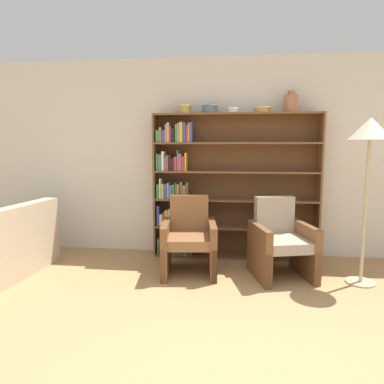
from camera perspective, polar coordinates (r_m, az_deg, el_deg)
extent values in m
plane|color=#A87F51|center=(2.55, 8.66, -29.09)|extent=(24.00, 24.00, 0.00)
cube|color=silver|center=(4.87, 7.84, 5.68)|extent=(12.00, 0.06, 2.75)
cube|color=brown|center=(4.83, -6.03, 1.05)|extent=(0.02, 0.30, 1.97)
cube|color=brown|center=(4.85, 20.38, 0.66)|extent=(0.02, 0.30, 1.97)
cube|color=brown|center=(4.70, 7.40, 12.75)|extent=(2.18, 0.30, 0.02)
cube|color=brown|center=(4.91, 7.02, -10.47)|extent=(2.18, 0.30, 0.03)
cube|color=brown|center=(4.85, 7.19, 1.07)|extent=(2.18, 0.01, 1.97)
cube|color=#4C756B|center=(4.92, -5.53, -8.91)|extent=(0.03, 0.13, 0.22)
cube|color=#669EB2|center=(4.91, -5.08, -9.01)|extent=(0.04, 0.13, 0.21)
cube|color=#669EB2|center=(4.93, -4.49, -9.17)|extent=(0.04, 0.18, 0.17)
cube|color=white|center=(4.92, -4.10, -8.60)|extent=(0.02, 0.19, 0.27)
cube|color=#4C756B|center=(4.92, -3.72, -8.75)|extent=(0.04, 0.20, 0.25)
cube|color=red|center=(4.90, -3.41, -9.17)|extent=(0.02, 0.15, 0.19)
cube|color=red|center=(4.88, -3.16, -8.75)|extent=(0.02, 0.13, 0.27)
cube|color=#388C47|center=(4.90, -2.75, -9.15)|extent=(0.04, 0.18, 0.19)
cube|color=#4C756B|center=(4.87, -2.25, -8.87)|extent=(0.04, 0.14, 0.25)
cube|color=#388C47|center=(4.89, -1.74, -8.85)|extent=(0.02, 0.18, 0.25)
cube|color=orange|center=(4.89, -1.44, -9.08)|extent=(0.02, 0.18, 0.21)
cube|color=#669EB2|center=(4.88, -1.05, -9.02)|extent=(0.03, 0.19, 0.22)
cube|color=#7F6B4C|center=(4.87, -0.72, -9.01)|extent=(0.02, 0.17, 0.23)
cube|color=#334CB2|center=(4.87, -0.41, -8.93)|extent=(0.02, 0.18, 0.24)
cube|color=#669EB2|center=(4.86, -0.12, -8.82)|extent=(0.02, 0.17, 0.27)
cube|color=brown|center=(4.81, 7.10, -5.82)|extent=(2.18, 0.30, 0.03)
cube|color=#334CB2|center=(4.82, -5.55, -3.90)|extent=(0.03, 0.15, 0.28)
cube|color=white|center=(4.84, -5.03, -4.57)|extent=(0.04, 0.17, 0.16)
cube|color=red|center=(4.82, -4.59, -4.45)|extent=(0.02, 0.15, 0.19)
cube|color=gold|center=(4.80, -4.19, -4.29)|extent=(0.04, 0.14, 0.22)
cube|color=white|center=(4.81, -3.69, -4.14)|extent=(0.02, 0.18, 0.24)
cube|color=#4C756B|center=(4.81, -3.31, -4.31)|extent=(0.03, 0.17, 0.21)
cube|color=gold|center=(4.79, -2.93, -4.61)|extent=(0.02, 0.14, 0.17)
cube|color=#4C756B|center=(4.77, -2.72, -4.19)|extent=(0.02, 0.13, 0.25)
cube|color=orange|center=(4.76, -2.37, -4.02)|extent=(0.03, 0.12, 0.28)
cube|color=#4C756B|center=(4.77, -1.86, -4.23)|extent=(0.03, 0.14, 0.24)
cube|color=#994C99|center=(4.77, -1.45, -4.47)|extent=(0.02, 0.15, 0.20)
cube|color=#669EB2|center=(4.76, -1.12, -4.72)|extent=(0.03, 0.12, 0.17)
cube|color=#4C756B|center=(4.75, -0.75, -4.15)|extent=(0.02, 0.13, 0.26)
cube|color=#B2A899|center=(4.74, -0.31, -4.08)|extent=(0.04, 0.13, 0.28)
cube|color=brown|center=(4.73, 7.17, -1.28)|extent=(2.18, 0.30, 0.02)
cube|color=#388C47|center=(4.79, -5.52, 0.19)|extent=(0.03, 0.19, 0.20)
cube|color=white|center=(4.75, -5.24, 0.62)|extent=(0.02, 0.12, 0.28)
cube|color=gold|center=(4.77, -4.78, 0.20)|extent=(0.03, 0.17, 0.20)
cube|color=#334CB2|center=(4.76, -4.35, 0.16)|extent=(0.04, 0.17, 0.20)
cube|color=#669EB2|center=(4.76, -3.88, 0.27)|extent=(0.03, 0.18, 0.22)
cube|color=#994C99|center=(4.74, -3.48, 0.06)|extent=(0.03, 0.17, 0.18)
cube|color=#388C47|center=(4.75, -3.02, 0.13)|extent=(0.03, 0.19, 0.20)
cube|color=#388C47|center=(4.74, -2.61, 0.29)|extent=(0.02, 0.19, 0.22)
cube|color=orange|center=(4.74, -2.21, 0.15)|extent=(0.04, 0.19, 0.20)
cube|color=#4C756B|center=(4.71, -1.74, 0.33)|extent=(0.03, 0.15, 0.24)
cube|color=orange|center=(4.73, -1.21, 0.06)|extent=(0.04, 0.19, 0.19)
cube|color=#7F6B4C|center=(4.71, -0.76, 0.26)|extent=(0.02, 0.17, 0.22)
cube|color=brown|center=(4.69, 7.25, 3.36)|extent=(2.18, 0.30, 0.02)
cube|color=#388C47|center=(4.73, -5.71, 4.97)|extent=(0.02, 0.14, 0.23)
cube|color=#4C756B|center=(4.72, -5.28, 4.90)|extent=(0.04, 0.13, 0.22)
cube|color=white|center=(4.74, -4.72, 5.18)|extent=(0.03, 0.19, 0.26)
cube|color=#4C756B|center=(4.71, -4.32, 4.77)|extent=(0.03, 0.15, 0.20)
cube|color=red|center=(4.71, -3.97, 4.88)|extent=(0.03, 0.16, 0.21)
cube|color=black|center=(4.73, -3.52, 4.89)|extent=(0.02, 0.19, 0.21)
cube|color=black|center=(4.71, -3.15, 4.65)|extent=(0.04, 0.17, 0.18)
cube|color=red|center=(4.69, -2.69, 4.74)|extent=(0.04, 0.14, 0.19)
cube|color=#388C47|center=(4.69, -2.29, 5.25)|extent=(0.02, 0.16, 0.27)
cube|color=#994C99|center=(4.70, -1.90, 5.00)|extent=(0.04, 0.19, 0.23)
cube|color=red|center=(4.69, -1.41, 4.78)|extent=(0.03, 0.19, 0.20)
cube|color=gold|center=(4.68, -0.99, 5.05)|extent=(0.02, 0.17, 0.24)
cube|color=brown|center=(4.68, 7.33, 8.06)|extent=(2.18, 0.30, 0.02)
cube|color=#388C47|center=(4.73, -5.67, 9.20)|extent=(0.04, 0.15, 0.16)
cube|color=#7F6B4C|center=(4.74, -5.13, 9.42)|extent=(0.04, 0.18, 0.20)
cube|color=#334CB2|center=(4.73, -4.59, 9.23)|extent=(0.04, 0.18, 0.16)
cube|color=orange|center=(4.71, -4.27, 9.69)|extent=(0.02, 0.14, 0.24)
cube|color=#B2A899|center=(4.70, -3.90, 9.84)|extent=(0.03, 0.14, 0.26)
cube|color=red|center=(4.71, -3.51, 9.53)|extent=(0.02, 0.17, 0.21)
cube|color=black|center=(4.71, -3.04, 9.38)|extent=(0.04, 0.19, 0.19)
cube|color=#388C47|center=(4.70, -2.53, 9.72)|extent=(0.02, 0.18, 0.24)
cube|color=#B2A899|center=(4.68, -2.23, 9.81)|extent=(0.02, 0.15, 0.25)
cube|color=gold|center=(4.70, -1.72, 9.89)|extent=(0.04, 0.18, 0.27)
cube|color=#334CB2|center=(4.69, -1.15, 9.85)|extent=(0.03, 0.20, 0.26)
cube|color=red|center=(4.67, -0.76, 9.65)|extent=(0.02, 0.15, 0.22)
cube|color=orange|center=(4.66, -0.43, 9.85)|extent=(0.02, 0.15, 0.26)
cube|color=#334CB2|center=(4.66, -0.06, 9.90)|extent=(0.03, 0.15, 0.26)
cylinder|color=tan|center=(4.75, -1.26, 13.55)|extent=(0.17, 0.17, 0.11)
torus|color=tan|center=(4.76, -1.26, 14.11)|extent=(0.20, 0.20, 0.02)
cylinder|color=slate|center=(4.72, 2.97, 13.57)|extent=(0.20, 0.20, 0.10)
torus|color=slate|center=(4.72, 2.97, 14.12)|extent=(0.22, 0.22, 0.02)
cylinder|color=silver|center=(4.70, 6.84, 13.29)|extent=(0.15, 0.15, 0.06)
torus|color=silver|center=(4.71, 6.85, 13.60)|extent=(0.17, 0.17, 0.02)
cylinder|color=tan|center=(4.72, 11.64, 13.21)|extent=(0.20, 0.20, 0.07)
torus|color=tan|center=(4.72, 11.65, 13.56)|extent=(0.22, 0.22, 0.02)
cylinder|color=#A36647|center=(4.77, 16.23, 13.92)|extent=(0.19, 0.19, 0.22)
cylinder|color=#A36647|center=(4.79, 16.29, 15.55)|extent=(0.10, 0.10, 0.06)
cube|color=tan|center=(4.30, -28.63, -5.39)|extent=(0.32, 1.74, 0.44)
cube|color=tan|center=(5.19, -25.50, -7.05)|extent=(0.85, 0.19, 0.57)
cube|color=#4C6B4C|center=(4.58, -27.82, -5.13)|extent=(0.20, 0.37, 0.37)
cube|color=brown|center=(3.94, 3.69, -12.24)|extent=(0.08, 0.08, 0.39)
cube|color=brown|center=(3.94, -4.80, -12.21)|extent=(0.08, 0.08, 0.39)
cube|color=brown|center=(4.51, 3.22, -9.64)|extent=(0.08, 0.08, 0.39)
cube|color=brown|center=(4.52, -4.12, -9.62)|extent=(0.08, 0.08, 0.39)
cube|color=brown|center=(4.15, -0.51, -7.93)|extent=(0.55, 0.69, 0.12)
cube|color=brown|center=(4.37, -0.46, -3.58)|extent=(0.49, 0.17, 0.47)
cube|color=brown|center=(4.19, 3.38, -9.29)|extent=(0.16, 0.68, 0.63)
cube|color=brown|center=(4.19, -4.38, -9.27)|extent=(0.16, 0.68, 0.63)
cube|color=brown|center=(4.09, 20.16, -11.94)|extent=(0.09, 0.09, 0.39)
cube|color=brown|center=(3.86, 12.46, -12.79)|extent=(0.09, 0.09, 0.39)
cube|color=brown|center=(4.61, 16.59, -9.59)|extent=(0.09, 0.09, 0.39)
cube|color=brown|center=(4.41, 9.71, -10.15)|extent=(0.09, 0.09, 0.39)
cube|color=tan|center=(4.17, 14.82, -8.13)|extent=(0.62, 0.74, 0.12)
cube|color=tan|center=(4.36, 13.53, -3.80)|extent=(0.49, 0.23, 0.47)
cube|color=brown|center=(4.31, 18.26, -9.18)|extent=(0.25, 0.68, 0.63)
cube|color=brown|center=(4.10, 11.10, -9.79)|extent=(0.25, 0.68, 0.63)
cylinder|color=tan|center=(4.42, 26.25, -13.31)|extent=(0.32, 0.32, 0.02)
cylinder|color=tan|center=(4.22, 26.87, -3.07)|extent=(0.04, 0.04, 1.58)
cone|color=beige|center=(4.16, 27.61, 9.35)|extent=(0.45, 0.45, 0.24)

